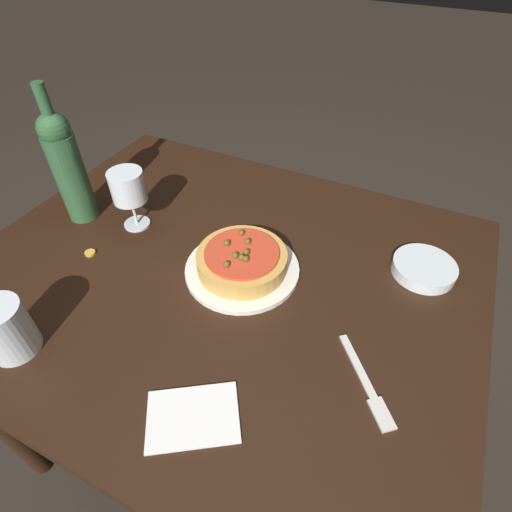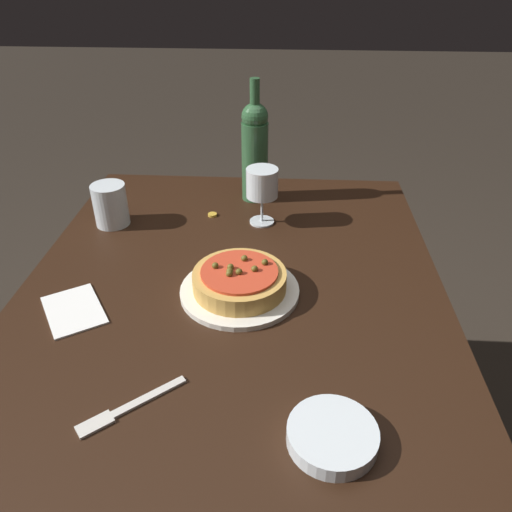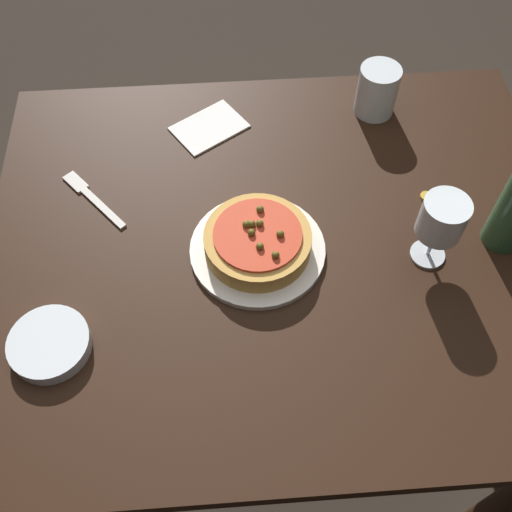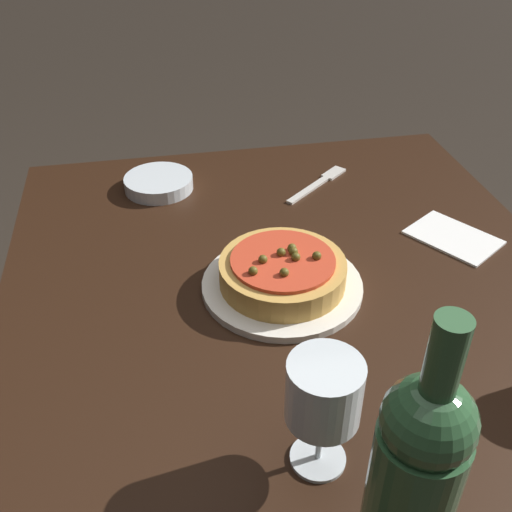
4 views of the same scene
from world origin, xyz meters
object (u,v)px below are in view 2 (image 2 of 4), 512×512
Objects in this scene: wine_glass at (262,185)px; wine_bottle at (255,150)px; fork at (126,409)px; bottle_cap at (212,215)px; dining_table at (234,317)px; dinner_plate at (240,291)px; side_bowl at (332,436)px; pizza at (240,280)px; water_cup at (110,205)px.

wine_bottle is (-0.15, -0.03, 0.04)m from wine_glass.
bottle_cap reaches higher than fork.
wine_glass is at bearing 169.57° from dining_table.
side_bowl is at bearing 25.28° from dinner_plate.
dining_table is 5.66× the size of pizza.
side_bowl is at bearing 132.74° from fork.
pizza is at bearing -154.72° from side_bowl.
water_cup reaches higher than side_bowl.
dining_table is 3.31× the size of wine_bottle.
fork is at bearing -25.55° from dinner_plate.
pizza is 0.36m from bottle_cap.
wine_bottle is 2.17× the size of fork.
water_cup reaches higher than fork.
pizza is 8.11× the size of bottle_cap.
dinner_plate is at bearing 21.97° from pizza.
pizza is at bearing -158.03° from dinner_plate.
wine_glass is 6.23× the size of bottle_cap.
fork is (0.32, -0.15, -0.00)m from dinner_plate.
wine_bottle reaches higher than bottle_cap.
wine_bottle reaches higher than dining_table.
side_bowl is at bearing 24.88° from dining_table.
fork is at bearing -16.15° from wine_glass.
water_cup is (-0.28, -0.36, 0.02)m from pizza.
dinner_plate is at bearing 21.72° from dining_table.
dining_table is 0.48m from wine_bottle.
side_bowl is (0.64, 0.52, -0.04)m from water_cup.
water_cup is (0.03, -0.39, -0.05)m from wine_glass.
pizza is 1.30× the size of wine_glass.
side_bowl reaches higher than dining_table.
dinner_plate is 0.03m from pizza.
wine_glass is at bearing 174.45° from pizza.
side_bowl is 0.32m from fork.
water_cup is at bearing -85.45° from wine_glass.
fork is (0.36, -0.13, 0.11)m from dining_table.
fork is at bearing -96.99° from side_bowl.
bottle_cap is (-0.66, 0.05, 0.00)m from fork.
side_bowl is 0.75m from bottle_cap.
dinner_plate is 1.84× the size of side_bowl.
side_bowl is (0.36, 0.17, -0.02)m from pizza.
bottle_cap reaches higher than dining_table.
fork is (0.63, -0.18, -0.11)m from wine_glass.
pizza is (0.05, 0.02, 0.14)m from dining_table.
water_cup is at bearing -76.68° from bottle_cap.
dining_table is 0.34m from wine_glass.
dining_table is 4.42× the size of dinner_plate.
dining_table is at bearing 16.27° from bottle_cap.
dinner_plate is at bearing -5.54° from wine_glass.
fork is (0.77, -0.15, -0.14)m from wine_bottle.
wine_bottle reaches higher than wine_glass.
side_bowl is 0.88× the size of fork.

